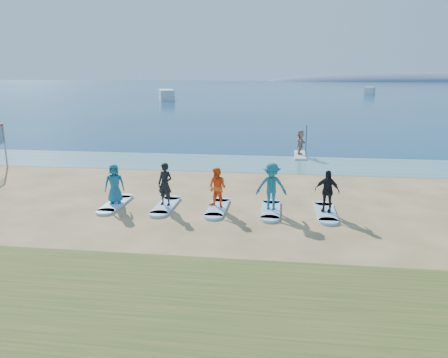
# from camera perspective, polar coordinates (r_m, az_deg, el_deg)

# --- Properties ---
(ground) EXTENTS (600.00, 600.00, 0.00)m
(ground) POSITION_cam_1_polar(r_m,az_deg,el_deg) (15.73, -6.06, -5.45)
(ground) COLOR tan
(ground) RESTS_ON ground
(shallow_water) EXTENTS (600.00, 600.00, 0.00)m
(shallow_water) POSITION_cam_1_polar(r_m,az_deg,el_deg) (25.71, -0.58, 2.17)
(shallow_water) COLOR teal
(shallow_water) RESTS_ON ground
(ocean) EXTENTS (600.00, 600.00, 0.00)m
(ocean) POSITION_cam_1_polar(r_m,az_deg,el_deg) (174.54, 6.59, 11.89)
(ocean) COLOR navy
(ocean) RESTS_ON ground
(island_ridge) EXTENTS (220.00, 56.00, 18.00)m
(island_ridge) POSITION_cam_1_polar(r_m,az_deg,el_deg) (327.49, 24.36, 11.58)
(island_ridge) COLOR slate
(island_ridge) RESTS_ON ground
(paddleboard) EXTENTS (0.74, 3.01, 0.12)m
(paddleboard) POSITION_cam_1_polar(r_m,az_deg,el_deg) (28.18, 9.89, 3.09)
(paddleboard) COLOR silver
(paddleboard) RESTS_ON ground
(paddleboarder) EXTENTS (0.58, 1.46, 1.54)m
(paddleboarder) POSITION_cam_1_polar(r_m,az_deg,el_deg) (28.04, 9.95, 4.76)
(paddleboarder) COLOR tan
(paddleboarder) RESTS_ON paddleboard
(boat_offshore_a) EXTENTS (5.26, 8.96, 1.99)m
(boat_offshore_a) POSITION_cam_1_polar(r_m,az_deg,el_deg) (88.57, -7.53, 10.22)
(boat_offshore_a) COLOR silver
(boat_offshore_a) RESTS_ON ground
(boat_offshore_b) EXTENTS (3.50, 5.48, 1.78)m
(boat_offshore_b) POSITION_cam_1_polar(r_m,az_deg,el_deg) (117.15, 18.48, 10.46)
(boat_offshore_b) COLOR silver
(boat_offshore_b) RESTS_ON ground
(surfboard_0) EXTENTS (0.70, 2.20, 0.09)m
(surfboard_0) POSITION_cam_1_polar(r_m,az_deg,el_deg) (18.00, -13.96, -3.16)
(surfboard_0) COLOR #A4DAFE
(surfboard_0) RESTS_ON ground
(student_0) EXTENTS (0.88, 0.69, 1.57)m
(student_0) POSITION_cam_1_polar(r_m,az_deg,el_deg) (17.79, -14.12, -0.60)
(student_0) COLOR #1A6681
(student_0) RESTS_ON surfboard_0
(surfboard_1) EXTENTS (0.70, 2.20, 0.09)m
(surfboard_1) POSITION_cam_1_polar(r_m,az_deg,el_deg) (17.36, -7.61, -3.49)
(surfboard_1) COLOR #A4DAFE
(surfboard_1) RESTS_ON ground
(student_1) EXTENTS (0.70, 0.57, 1.67)m
(student_1) POSITION_cam_1_polar(r_m,az_deg,el_deg) (17.13, -7.71, -0.67)
(student_1) COLOR black
(student_1) RESTS_ON surfboard_1
(surfboard_2) EXTENTS (0.70, 2.20, 0.09)m
(surfboard_2) POSITION_cam_1_polar(r_m,az_deg,el_deg) (16.95, -0.86, -3.79)
(surfboard_2) COLOR #A4DAFE
(surfboard_2) RESTS_ON ground
(student_2) EXTENTS (0.92, 0.84, 1.54)m
(student_2) POSITION_cam_1_polar(r_m,az_deg,el_deg) (16.73, -0.87, -1.13)
(student_2) COLOR #F55519
(student_2) RESTS_ON surfboard_2
(surfboard_3) EXTENTS (0.70, 2.20, 0.09)m
(surfboard_3) POSITION_cam_1_polar(r_m,az_deg,el_deg) (16.78, 6.13, -4.05)
(surfboard_3) COLOR #A4DAFE
(surfboard_3) RESTS_ON ground
(student_3) EXTENTS (1.17, 0.69, 1.79)m
(student_3) POSITION_cam_1_polar(r_m,az_deg,el_deg) (16.52, 6.21, -0.95)
(student_3) COLOR #1A6982
(student_3) RESTS_ON surfboard_3
(surfboard_4) EXTENTS (0.70, 2.20, 0.09)m
(surfboard_4) POSITION_cam_1_polar(r_m,az_deg,el_deg) (16.87, 13.16, -4.25)
(surfboard_4) COLOR #A4DAFE
(surfboard_4) RESTS_ON ground
(student_4) EXTENTS (0.99, 0.63, 1.57)m
(student_4) POSITION_cam_1_polar(r_m,az_deg,el_deg) (16.64, 13.31, -1.53)
(student_4) COLOR black
(student_4) RESTS_ON surfboard_4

